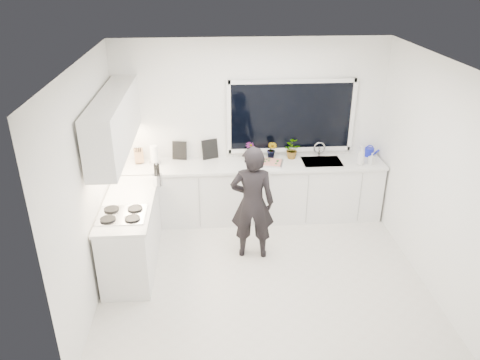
{
  "coord_description": "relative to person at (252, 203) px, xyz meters",
  "views": [
    {
      "loc": [
        -0.63,
        -4.91,
        3.68
      ],
      "look_at": [
        -0.26,
        0.4,
        1.15
      ],
      "focal_mm": 35.0,
      "sensor_mm": 36.0,
      "label": 1
    }
  ],
  "objects": [
    {
      "name": "ceiling",
      "position": [
        0.09,
        -0.44,
        1.92
      ],
      "size": [
        4.0,
        3.5,
        0.02
      ],
      "primitive_type": "cube",
      "color": "white",
      "rests_on": "wall_back"
    },
    {
      "name": "countertop_left",
      "position": [
        -1.58,
        -0.09,
        0.11
      ],
      "size": [
        0.62,
        1.6,
        0.04
      ],
      "primitive_type": "cube",
      "color": "silver",
      "rests_on": "base_cabinets_left"
    },
    {
      "name": "wall_right",
      "position": [
        2.1,
        -0.44,
        0.56
      ],
      "size": [
        0.02,
        3.5,
        2.7
      ],
      "primitive_type": "cube",
      "color": "white",
      "rests_on": "ground"
    },
    {
      "name": "window",
      "position": [
        0.69,
        1.28,
        0.76
      ],
      "size": [
        1.8,
        0.02,
        1.0
      ],
      "primitive_type": "cube",
      "color": "black",
      "rests_on": "wall_back"
    },
    {
      "name": "upper_cabinets",
      "position": [
        -1.7,
        0.26,
        1.06
      ],
      "size": [
        0.34,
        2.1,
        0.7
      ],
      "primitive_type": "cube",
      "color": "white",
      "rests_on": "wall_left"
    },
    {
      "name": "pizza",
      "position": [
        0.33,
        0.98,
        0.16
      ],
      "size": [
        0.44,
        0.36,
        0.01
      ],
      "primitive_type": "cube",
      "rotation": [
        0.0,
        0.0,
        -0.26
      ],
      "color": "red",
      "rests_on": "pizza_tray"
    },
    {
      "name": "stovetop",
      "position": [
        -1.6,
        -0.44,
        0.14
      ],
      "size": [
        0.56,
        0.48,
        0.03
      ],
      "primitive_type": "cube",
      "color": "black",
      "rests_on": "countertop_left"
    },
    {
      "name": "pizza_tray",
      "position": [
        0.33,
        0.98,
        0.14
      ],
      "size": [
        0.48,
        0.41,
        0.03
      ],
      "primitive_type": "cube",
      "rotation": [
        0.0,
        0.0,
        -0.26
      ],
      "color": "#B6B6BA",
      "rests_on": "countertop_back"
    },
    {
      "name": "knife_block",
      "position": [
        -1.59,
        1.15,
        0.24
      ],
      "size": [
        0.15,
        0.13,
        0.22
      ],
      "primitive_type": "cube",
      "rotation": [
        0.0,
        0.0,
        0.23
      ],
      "color": "#9F694A",
      "rests_on": "countertop_back"
    },
    {
      "name": "person",
      "position": [
        0.0,
        0.0,
        0.0
      ],
      "size": [
        0.62,
        0.44,
        1.58
      ],
      "primitive_type": "imported",
      "rotation": [
        0.0,
        0.0,
        3.03
      ],
      "color": "black",
      "rests_on": "floor"
    },
    {
      "name": "wall_back",
      "position": [
        0.09,
        1.32,
        0.56
      ],
      "size": [
        4.0,
        0.02,
        2.7
      ],
      "primitive_type": "cube",
      "color": "white",
      "rests_on": "ground"
    },
    {
      "name": "picture_frame_large",
      "position": [
        -0.99,
        1.25,
        0.27
      ],
      "size": [
        0.22,
        0.06,
        0.28
      ],
      "primitive_type": "cube",
      "rotation": [
        0.0,
        0.0,
        -0.2
      ],
      "color": "black",
      "rests_on": "countertop_back"
    },
    {
      "name": "base_cabinets_back",
      "position": [
        0.09,
        1.01,
        -0.35
      ],
      "size": [
        3.92,
        0.58,
        0.88
      ],
      "primitive_type": "cube",
      "color": "white",
      "rests_on": "floor"
    },
    {
      "name": "floor",
      "position": [
        0.09,
        -0.44,
        -0.8
      ],
      "size": [
        4.0,
        3.5,
        0.02
      ],
      "primitive_type": "cube",
      "color": "beige",
      "rests_on": "ground"
    },
    {
      "name": "faucet",
      "position": [
        1.14,
        1.21,
        0.24
      ],
      "size": [
        0.03,
        0.03,
        0.22
      ],
      "primitive_type": "cylinder",
      "color": "silver",
      "rests_on": "countertop_back"
    },
    {
      "name": "paper_towel_roll",
      "position": [
        -1.35,
        1.11,
        0.26
      ],
      "size": [
        0.14,
        0.14,
        0.26
      ],
      "primitive_type": "cylinder",
      "rotation": [
        0.0,
        0.0,
        0.39
      ],
      "color": "white",
      "rests_on": "countertop_back"
    },
    {
      "name": "wall_left",
      "position": [
        -1.92,
        -0.44,
        0.56
      ],
      "size": [
        0.02,
        3.5,
        2.7
      ],
      "primitive_type": "cube",
      "color": "white",
      "rests_on": "ground"
    },
    {
      "name": "picture_frame_small",
      "position": [
        -0.53,
        1.25,
        0.28
      ],
      "size": [
        0.24,
        0.11,
        0.3
      ],
      "primitive_type": "cube",
      "rotation": [
        0.0,
        0.0,
        0.36
      ],
      "color": "black",
      "rests_on": "countertop_back"
    },
    {
      "name": "base_cabinets_left",
      "position": [
        -1.58,
        -0.09,
        -0.35
      ],
      "size": [
        0.58,
        1.6,
        0.88
      ],
      "primitive_type": "cube",
      "color": "white",
      "rests_on": "floor"
    },
    {
      "name": "herb_plants",
      "position": [
        0.5,
        1.17,
        0.27
      ],
      "size": [
        0.88,
        0.33,
        0.29
      ],
      "color": "#26662D",
      "rests_on": "countertop_back"
    },
    {
      "name": "utensil_crock",
      "position": [
        -1.24,
        0.36,
        0.21
      ],
      "size": [
        0.14,
        0.14,
        0.16
      ],
      "primitive_type": "cylinder",
      "rotation": [
        0.0,
        0.0,
        -0.1
      ],
      "color": "silver",
      "rests_on": "countertop_left"
    },
    {
      "name": "soap_bottles",
      "position": [
        1.72,
        0.86,
        0.26
      ],
      "size": [
        0.3,
        0.15,
        0.29
      ],
      "color": "#D8BF66",
      "rests_on": "countertop_back"
    },
    {
      "name": "watering_can",
      "position": [
        1.92,
        1.17,
        0.19
      ],
      "size": [
        0.16,
        0.16,
        0.13
      ],
      "primitive_type": "cylinder",
      "rotation": [
        0.0,
        0.0,
        0.12
      ],
      "color": "#131CB7",
      "rests_on": "countertop_back"
    },
    {
      "name": "sink",
      "position": [
        1.14,
        1.01,
        0.08
      ],
      "size": [
        0.58,
        0.42,
        0.14
      ],
      "primitive_type": "cube",
      "color": "silver",
      "rests_on": "countertop_back"
    },
    {
      "name": "countertop_back",
      "position": [
        0.09,
        1.0,
        0.11
      ],
      "size": [
        3.94,
        0.62,
        0.04
      ],
      "primitive_type": "cube",
      "color": "silver",
      "rests_on": "base_cabinets_back"
    }
  ]
}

